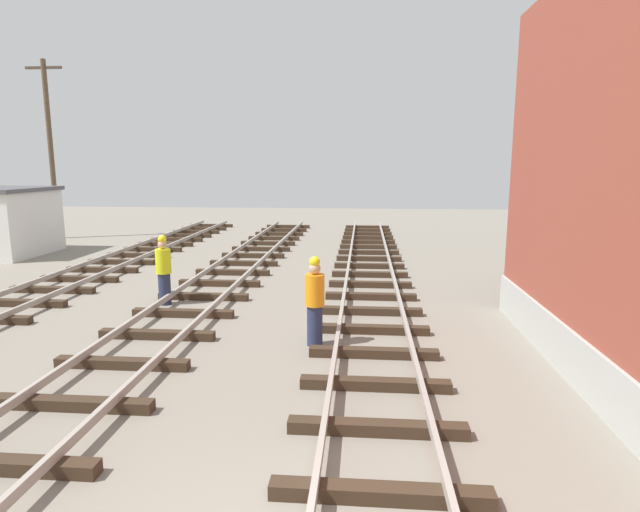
# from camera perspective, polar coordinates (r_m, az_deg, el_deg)

# --- Properties ---
(control_hut) EXTENTS (3.00, 3.80, 2.76)m
(control_hut) POSITION_cam_1_polar(r_m,az_deg,el_deg) (24.83, -31.19, 3.27)
(control_hut) COLOR silver
(control_hut) RESTS_ON ground
(utility_pole_far) EXTENTS (1.80, 0.24, 8.64)m
(utility_pole_far) POSITION_cam_1_polar(r_m,az_deg,el_deg) (29.22, -27.44, 10.55)
(utility_pole_far) COLOR brown
(utility_pole_far) RESTS_ON ground
(track_worker_foreground) EXTENTS (0.40, 0.40, 1.87)m
(track_worker_foreground) POSITION_cam_1_polar(r_m,az_deg,el_deg) (14.35, -16.76, -1.51)
(track_worker_foreground) COLOR #262D4C
(track_worker_foreground) RESTS_ON ground
(track_worker_distant) EXTENTS (0.40, 0.40, 1.87)m
(track_worker_distant) POSITION_cam_1_polar(r_m,az_deg,el_deg) (10.65, -0.58, -5.03)
(track_worker_distant) COLOR #262D4C
(track_worker_distant) RESTS_ON ground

